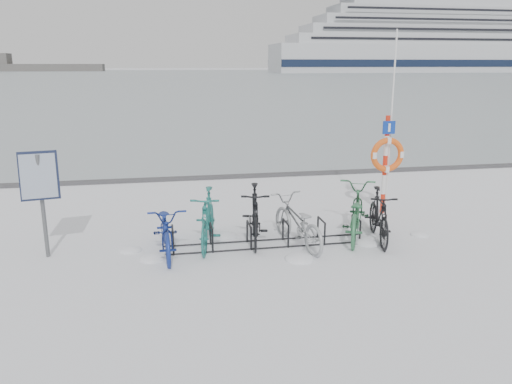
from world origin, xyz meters
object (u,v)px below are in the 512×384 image
(info_board, at_px, (40,182))
(cruise_ferry, at_px, (424,44))
(lifebuoy_station, at_px, (387,155))
(bike_rack, at_px, (267,236))

(info_board, xyz_separation_m, cruise_ferry, (111.55, 192.05, 10.28))
(info_board, distance_m, lifebuoy_station, 7.30)
(info_board, height_order, lifebuoy_station, lifebuoy_station)
(lifebuoy_station, bearing_deg, cruise_ferry, 61.29)
(bike_rack, xyz_separation_m, lifebuoy_station, (3.11, 1.57, 1.21))
(bike_rack, height_order, lifebuoy_station, lifebuoy_station)
(cruise_ferry, bearing_deg, bike_rack, -119.22)
(info_board, distance_m, cruise_ferry, 222.33)
(info_board, xyz_separation_m, lifebuoy_station, (7.16, 1.45, -0.01))
(info_board, bearing_deg, lifebuoy_station, 1.56)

